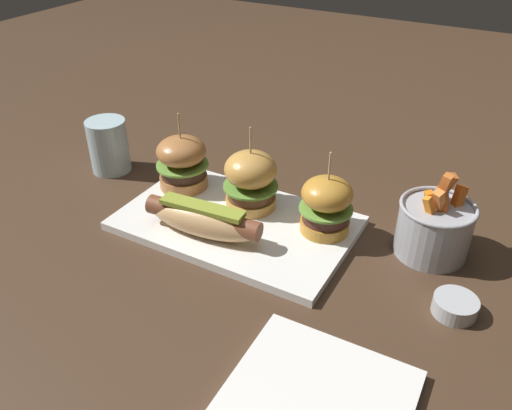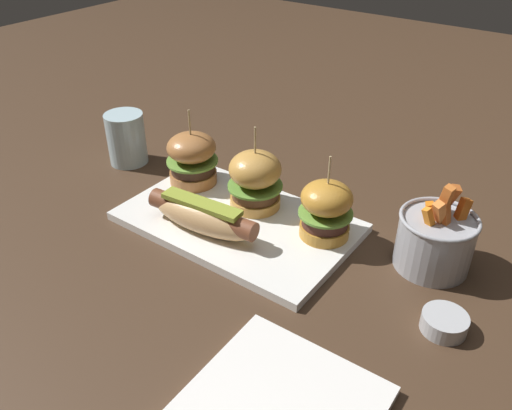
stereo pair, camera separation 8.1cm
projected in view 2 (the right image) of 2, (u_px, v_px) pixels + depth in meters
The scene contains 10 objects.
ground_plane at pixel (238, 225), 0.86m from camera, with size 3.00×3.00×0.00m, color #422D1E.
platter_main at pixel (238, 222), 0.86m from camera, with size 0.37×0.23×0.01m, color white.
hot_dog at pixel (202, 216), 0.81m from camera, with size 0.19×0.07×0.05m.
slider_left at pixel (192, 158), 0.93m from camera, with size 0.09×0.09×0.14m.
slider_center at pixel (256, 179), 0.86m from camera, with size 0.09×0.09×0.14m.
slider_right at pixel (326, 209), 0.79m from camera, with size 0.08×0.08×0.14m.
fries_bucket at pixel (435, 240), 0.75m from camera, with size 0.11×0.11×0.14m.
sauce_ramekin at pixel (444, 322), 0.66m from camera, with size 0.06×0.06×0.02m.
side_plate at pixel (278, 410), 0.56m from camera, with size 0.20×0.20×0.01m, color white.
water_glass at pixel (126, 138), 1.02m from camera, with size 0.07×0.07×0.10m, color silver.
Camera 2 is at (0.44, -0.55, 0.50)m, focal length 36.70 mm.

